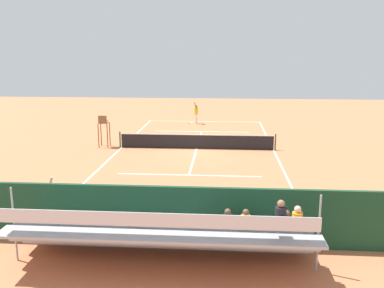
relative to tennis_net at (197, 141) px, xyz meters
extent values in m
plane|color=#CC7047|center=(0.00, 0.00, -0.50)|extent=(60.00, 60.00, 0.00)
cube|color=white|center=(0.00, -11.00, -0.50)|extent=(10.00, 0.10, 0.01)
cube|color=white|center=(0.00, 11.00, -0.50)|extent=(10.00, 0.10, 0.01)
cube|color=white|center=(-5.00, 0.00, -0.50)|extent=(0.10, 22.00, 0.01)
cube|color=white|center=(5.00, 0.00, -0.50)|extent=(0.10, 22.00, 0.01)
cube|color=white|center=(0.00, -6.05, -0.50)|extent=(7.50, 0.10, 0.01)
cube|color=white|center=(0.00, 6.05, -0.50)|extent=(7.50, 0.10, 0.01)
cube|color=white|center=(0.00, 0.00, -0.50)|extent=(0.10, 12.10, 0.01)
cube|color=white|center=(0.00, -11.00, -0.50)|extent=(0.10, 0.30, 0.01)
cube|color=black|center=(0.00, 0.00, -0.05)|extent=(10.00, 0.02, 0.91)
cube|color=white|center=(0.00, 0.00, 0.44)|extent=(10.00, 0.04, 0.06)
cylinder|color=#2D5133|center=(-5.10, 0.00, 0.03)|extent=(0.10, 0.10, 1.07)
cylinder|color=#2D5133|center=(5.10, 0.00, 0.03)|extent=(0.10, 0.10, 1.07)
cube|color=#194228|center=(0.00, 14.00, 0.50)|extent=(18.00, 0.16, 2.00)
cube|color=#9EA0A5|center=(0.00, 14.35, -0.28)|extent=(9.00, 0.10, 0.45)
cube|color=#9EA0A5|center=(0.00, 14.70, -0.09)|extent=(9.00, 0.80, 0.08)
cube|color=#9EA0A5|center=(0.00, 14.32, -0.28)|extent=(9.00, 0.04, 0.45)
cube|color=silver|center=(0.00, 14.80, 0.33)|extent=(8.60, 0.36, 0.04)
cube|color=silver|center=(0.00, 14.98, 0.53)|extent=(8.60, 0.03, 0.36)
cube|color=#9EA0A5|center=(0.00, 15.50, 0.36)|extent=(9.00, 0.80, 0.08)
cube|color=#9EA0A5|center=(0.00, 15.12, 0.17)|extent=(9.00, 0.04, 0.45)
cube|color=silver|center=(0.00, 15.60, 0.78)|extent=(8.60, 0.36, 0.04)
cube|color=silver|center=(0.00, 15.78, 0.98)|extent=(8.60, 0.03, 0.36)
cube|color=#9EA0A5|center=(0.00, 16.30, 0.81)|extent=(9.00, 0.80, 0.08)
cube|color=#9EA0A5|center=(0.00, 15.92, 0.62)|extent=(9.00, 0.04, 0.45)
cube|color=silver|center=(0.00, 16.40, 1.23)|extent=(8.60, 0.36, 0.04)
cube|color=silver|center=(0.00, 16.58, 1.43)|extent=(8.60, 0.03, 0.36)
cylinder|color=#9EA0A5|center=(-4.50, 15.50, 0.67)|extent=(0.06, 0.06, 2.35)
cylinder|color=#9EA0A5|center=(4.50, 15.50, 0.67)|extent=(0.06, 0.06, 2.35)
cube|color=#2D2D33|center=(-1.92, 14.63, 0.37)|extent=(0.32, 0.40, 0.12)
cylinder|color=black|center=(-1.92, 14.75, 0.65)|extent=(0.30, 0.30, 0.45)
sphere|color=brown|center=(-1.92, 14.75, 0.98)|extent=(0.20, 0.20, 0.20)
cube|color=#2D2D33|center=(-3.28, 16.23, 1.27)|extent=(0.32, 0.40, 0.12)
cylinder|color=black|center=(-3.28, 16.35, 1.55)|extent=(0.30, 0.30, 0.45)
sphere|color=#8C6647|center=(-3.28, 16.35, 1.88)|extent=(0.20, 0.20, 0.20)
cube|color=#2D2D33|center=(-3.71, 14.63, 0.37)|extent=(0.32, 0.40, 0.12)
cylinder|color=black|center=(-3.71, 14.75, 0.65)|extent=(0.30, 0.30, 0.45)
sphere|color=brown|center=(-3.71, 14.75, 0.98)|extent=(0.20, 0.20, 0.20)
cube|color=#2D2D33|center=(-3.87, 15.43, 0.82)|extent=(0.32, 0.40, 0.12)
cylinder|color=orange|center=(-3.87, 15.55, 1.10)|extent=(0.30, 0.30, 0.45)
sphere|color=beige|center=(-3.87, 15.55, 1.43)|extent=(0.20, 0.20, 0.20)
cube|color=#2D2D33|center=(-2.47, 14.63, 0.37)|extent=(0.32, 0.40, 0.12)
cylinder|color=orange|center=(-2.47, 14.75, 0.65)|extent=(0.30, 0.30, 0.45)
sphere|color=brown|center=(-2.47, 14.75, 0.98)|extent=(0.20, 0.20, 0.20)
cylinder|color=brown|center=(5.90, -0.44, 0.30)|extent=(0.07, 0.07, 1.60)
cylinder|color=brown|center=(6.50, -0.44, 0.30)|extent=(0.07, 0.07, 1.60)
cylinder|color=brown|center=(5.90, 0.16, 0.30)|extent=(0.07, 0.07, 1.60)
cylinder|color=brown|center=(6.50, 0.16, 0.30)|extent=(0.07, 0.07, 1.60)
cube|color=brown|center=(6.20, -0.14, 1.13)|extent=(0.56, 0.56, 0.06)
cube|color=brown|center=(6.20, 0.10, 1.40)|extent=(0.56, 0.06, 0.48)
cube|color=brown|center=(5.94, -0.14, 1.28)|extent=(0.04, 0.48, 0.04)
cube|color=brown|center=(6.46, -0.14, 1.28)|extent=(0.04, 0.48, 0.04)
cube|color=#9E754C|center=(-2.04, 13.20, -0.05)|extent=(1.80, 0.40, 0.05)
cylinder|color=#9E754C|center=(-2.79, 13.20, -0.28)|extent=(0.06, 0.06, 0.45)
cylinder|color=#9E754C|center=(-1.29, 13.20, -0.28)|extent=(0.06, 0.06, 0.45)
cube|color=#9E754C|center=(-2.04, 13.38, 0.25)|extent=(1.80, 0.04, 0.36)
cube|color=#334C8C|center=(-0.09, 13.40, -0.32)|extent=(0.90, 0.36, 0.36)
cylinder|color=white|center=(0.66, -9.83, -0.08)|extent=(0.14, 0.14, 0.85)
cylinder|color=white|center=(0.71, -9.62, -0.08)|extent=(0.14, 0.14, 0.85)
cylinder|color=yellow|center=(0.69, -9.72, 0.65)|extent=(0.43, 0.43, 0.60)
sphere|color=#8C6647|center=(0.69, -9.72, 1.06)|extent=(0.22, 0.22, 0.22)
cylinder|color=#8C6647|center=(0.73, -9.51, 1.15)|extent=(0.26, 0.14, 0.55)
cylinder|color=#8C6647|center=(0.64, -9.94, 0.68)|extent=(0.11, 0.11, 0.50)
cylinder|color=black|center=(1.27, -9.70, -0.49)|extent=(0.13, 0.27, 0.03)
torus|color=#D8CC4C|center=(1.17, -9.95, -0.49)|extent=(0.39, 0.39, 0.02)
cylinder|color=white|center=(1.17, -9.95, -0.49)|extent=(0.25, 0.25, 0.00)
sphere|color=#CCDB33|center=(0.51, -9.05, -0.47)|extent=(0.07, 0.07, 0.07)
cylinder|color=#232328|center=(4.31, 13.37, -0.08)|extent=(0.14, 0.14, 0.85)
cylinder|color=#232328|center=(4.35, 13.15, -0.08)|extent=(0.14, 0.14, 0.85)
cylinder|color=pink|center=(4.33, 13.26, 0.65)|extent=(0.43, 0.43, 0.60)
sphere|color=beige|center=(4.33, 13.26, 1.06)|extent=(0.22, 0.22, 0.22)
cylinder|color=beige|center=(4.38, 13.04, 1.15)|extent=(0.26, 0.14, 0.55)
cylinder|color=beige|center=(4.28, 13.47, 0.68)|extent=(0.11, 0.11, 0.50)
camera|label=1|loc=(-1.75, 26.93, 5.79)|focal=39.46mm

